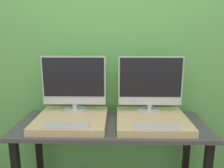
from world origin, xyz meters
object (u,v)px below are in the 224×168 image
(monitor_right, at_px, (150,83))
(keyboard_left, at_px, (66,126))
(keyboard_right, at_px, (156,126))
(monitor_left, at_px, (74,83))

(monitor_right, bearing_deg, keyboard_left, -151.60)
(keyboard_left, relative_size, keyboard_right, 1.00)
(monitor_left, xyz_separation_m, keyboard_left, (0.00, -0.35, -0.23))
(keyboard_right, bearing_deg, monitor_right, 90.00)
(keyboard_right, bearing_deg, keyboard_left, 180.00)
(monitor_left, relative_size, keyboard_right, 1.62)
(monitor_left, xyz_separation_m, keyboard_right, (0.64, -0.35, -0.23))
(monitor_right, distance_m, keyboard_right, 0.42)
(keyboard_left, height_order, monitor_right, monitor_right)
(monitor_left, bearing_deg, keyboard_left, -90.00)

